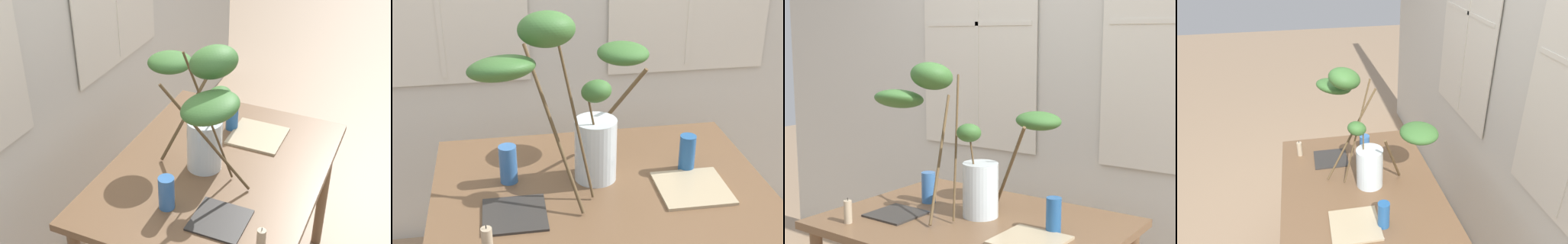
{
  "view_description": "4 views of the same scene",
  "coord_description": "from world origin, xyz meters",
  "views": [
    {
      "loc": [
        -1.9,
        -0.75,
        2.25
      ],
      "look_at": [
        -0.07,
        0.07,
        1.04
      ],
      "focal_mm": 51.03,
      "sensor_mm": 36.0,
      "label": 1
    },
    {
      "loc": [
        -0.34,
        -1.76,
        1.87
      ],
      "look_at": [
        -0.04,
        0.05,
        1.01
      ],
      "focal_mm": 51.63,
      "sensor_mm": 36.0,
      "label": 2
    },
    {
      "loc": [
        1.39,
        -1.89,
        1.56
      ],
      "look_at": [
        -0.04,
        0.09,
        1.19
      ],
      "focal_mm": 51.89,
      "sensor_mm": 36.0,
      "label": 3
    },
    {
      "loc": [
        1.8,
        -0.28,
        2.17
      ],
      "look_at": [
        -0.07,
        0.09,
        1.16
      ],
      "focal_mm": 34.75,
      "sensor_mm": 36.0,
      "label": 4
    }
  ],
  "objects": [
    {
      "name": "drinking_glass_blue_left",
      "position": [
        -0.34,
        0.09,
        0.84
      ],
      "size": [
        0.07,
        0.07,
        0.15
      ],
      "primitive_type": "cylinder",
      "color": "#386BAD",
      "rests_on": "dining_table"
    },
    {
      "name": "pillar_candle",
      "position": [
        -0.42,
        -0.34,
        0.82
      ],
      "size": [
        0.03,
        0.03,
        0.11
      ],
      "color": "tan",
      "rests_on": "dining_table"
    },
    {
      "name": "plate_square_right",
      "position": [
        0.33,
        -0.08,
        0.78
      ],
      "size": [
        0.26,
        0.26,
        0.01
      ],
      "primitive_type": "cube",
      "rotation": [
        0.0,
        0.0,
        -0.01
      ],
      "color": "tan",
      "rests_on": "dining_table"
    },
    {
      "name": "plate_square_left",
      "position": [
        -0.33,
        -0.15,
        0.78
      ],
      "size": [
        0.22,
        0.22,
        0.01
      ],
      "primitive_type": "cube",
      "rotation": [
        0.0,
        0.0,
        0.0
      ],
      "color": "#2D2B28",
      "rests_on": "dining_table"
    },
    {
      "name": "drinking_glass_blue_right",
      "position": [
        0.35,
        0.06,
        0.84
      ],
      "size": [
        0.06,
        0.06,
        0.15
      ],
      "primitive_type": "cylinder",
      "color": "#235693",
      "rests_on": "dining_table"
    },
    {
      "name": "vase_with_branches",
      "position": [
        -0.08,
        0.05,
        1.12
      ],
      "size": [
        0.77,
        0.69,
        0.71
      ],
      "color": "silver",
      "rests_on": "dining_table"
    },
    {
      "name": "dining_table",
      "position": [
        0.0,
        0.0,
        0.68
      ],
      "size": [
        1.24,
        0.93,
        0.77
      ],
      "color": "brown",
      "rests_on": "ground"
    }
  ]
}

